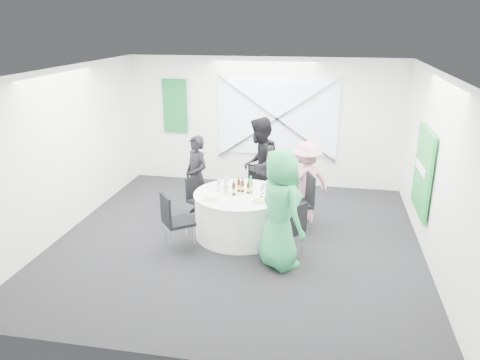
% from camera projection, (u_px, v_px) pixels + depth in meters
% --- Properties ---
extents(floor, '(6.00, 6.00, 0.00)m').
position_uv_depth(floor, '(238.00, 240.00, 7.91)').
color(floor, black).
rests_on(floor, ground).
extents(ceiling, '(6.00, 6.00, 0.00)m').
position_uv_depth(ceiling, '(238.00, 71.00, 7.00)').
color(ceiling, white).
rests_on(ceiling, wall_back).
extents(wall_back, '(6.00, 0.00, 6.00)m').
position_uv_depth(wall_back, '(264.00, 122.00, 10.25)').
color(wall_back, white).
rests_on(wall_back, floor).
extents(wall_front, '(6.00, 0.00, 6.00)m').
position_uv_depth(wall_front, '(181.00, 244.00, 4.67)').
color(wall_front, white).
rests_on(wall_front, floor).
extents(wall_left, '(0.00, 6.00, 6.00)m').
position_uv_depth(wall_left, '(65.00, 151.00, 7.98)').
color(wall_left, white).
rests_on(wall_left, floor).
extents(wall_right, '(0.00, 6.00, 6.00)m').
position_uv_depth(wall_right, '(436.00, 171.00, 6.93)').
color(wall_right, white).
rests_on(wall_right, floor).
extents(window_panel, '(2.60, 0.03, 1.60)m').
position_uv_depth(window_panel, '(277.00, 119.00, 10.12)').
color(window_panel, silver).
rests_on(window_panel, wall_back).
extents(window_brace_a, '(2.63, 0.05, 1.84)m').
position_uv_depth(window_brace_a, '(277.00, 119.00, 10.09)').
color(window_brace_a, silver).
rests_on(window_brace_a, window_panel).
extents(window_brace_b, '(2.63, 0.05, 1.84)m').
position_uv_depth(window_brace_b, '(277.00, 119.00, 10.09)').
color(window_brace_b, silver).
rests_on(window_brace_b, window_panel).
extents(green_banner, '(0.55, 0.04, 1.20)m').
position_uv_depth(green_banner, '(175.00, 106.00, 10.45)').
color(green_banner, '#13632F').
rests_on(green_banner, wall_back).
extents(green_sign, '(0.05, 1.20, 1.40)m').
position_uv_depth(green_sign, '(423.00, 171.00, 7.56)').
color(green_sign, '#1A9035').
rests_on(green_sign, wall_right).
extents(banquet_table, '(1.56, 1.56, 0.76)m').
position_uv_depth(banquet_table, '(240.00, 214.00, 7.97)').
color(banquet_table, silver).
rests_on(banquet_table, floor).
extents(chair_back, '(0.43, 0.43, 0.87)m').
position_uv_depth(chair_back, '(256.00, 185.00, 9.03)').
color(chair_back, black).
rests_on(chair_back, floor).
extents(chair_back_left, '(0.51, 0.51, 0.82)m').
position_uv_depth(chair_back_left, '(197.00, 196.00, 8.54)').
color(chair_back_left, black).
rests_on(chair_back_left, floor).
extents(chair_back_right, '(0.61, 0.60, 1.03)m').
position_uv_depth(chair_back_right, '(302.00, 198.00, 8.08)').
color(chair_back_right, black).
rests_on(chair_back_right, floor).
extents(chair_front_right, '(0.58, 0.58, 0.91)m').
position_uv_depth(chair_front_right, '(292.00, 226.00, 7.15)').
color(chair_front_right, black).
rests_on(chair_front_right, floor).
extents(chair_front_left, '(0.61, 0.61, 0.95)m').
position_uv_depth(chair_front_left, '(173.00, 218.00, 7.39)').
color(chair_front_left, black).
rests_on(chair_front_left, floor).
extents(person_man_back_left, '(0.66, 0.63, 1.53)m').
position_uv_depth(person_man_back_left, '(197.00, 176.00, 8.72)').
color(person_man_back_left, black).
rests_on(person_man_back_left, floor).
extents(person_man_back, '(0.62, 0.96, 1.84)m').
position_uv_depth(person_man_back, '(259.00, 166.00, 8.80)').
color(person_man_back, black).
rests_on(person_man_back, floor).
extents(person_woman_pink, '(1.06, 0.94, 1.52)m').
position_uv_depth(person_woman_pink, '(305.00, 183.00, 8.38)').
color(person_woman_pink, pink).
rests_on(person_woman_pink, floor).
extents(person_woman_green, '(1.01, 1.05, 1.81)m').
position_uv_depth(person_woman_green, '(280.00, 209.00, 6.81)').
color(person_woman_green, '#2A9A58').
rests_on(person_woman_green, floor).
extents(plate_back, '(0.28, 0.28, 0.01)m').
position_uv_depth(plate_back, '(245.00, 183.00, 8.34)').
color(plate_back, white).
rests_on(plate_back, banquet_table).
extents(plate_back_left, '(0.25, 0.25, 0.01)m').
position_uv_depth(plate_back_left, '(214.00, 187.00, 8.15)').
color(plate_back_left, white).
rests_on(plate_back_left, banquet_table).
extents(plate_back_right, '(0.28, 0.28, 0.04)m').
position_uv_depth(plate_back_right, '(274.00, 190.00, 7.99)').
color(plate_back_right, white).
rests_on(plate_back_right, banquet_table).
extents(plate_front_right, '(0.28, 0.28, 0.04)m').
position_uv_depth(plate_front_right, '(259.00, 201.00, 7.47)').
color(plate_front_right, white).
rests_on(plate_front_right, banquet_table).
extents(plate_front_left, '(0.26, 0.26, 0.01)m').
position_uv_depth(plate_front_left, '(211.00, 200.00, 7.56)').
color(plate_front_left, white).
rests_on(plate_front_left, banquet_table).
extents(napkin, '(0.21, 0.16, 0.05)m').
position_uv_depth(napkin, '(212.00, 198.00, 7.55)').
color(napkin, silver).
rests_on(napkin, plate_front_left).
extents(beer_bottle_a, '(0.06, 0.06, 0.26)m').
position_uv_depth(beer_bottle_a, '(239.00, 186.00, 7.91)').
color(beer_bottle_a, '#3B200A').
rests_on(beer_bottle_a, banquet_table).
extents(beer_bottle_b, '(0.06, 0.06, 0.25)m').
position_uv_depth(beer_bottle_b, '(242.00, 187.00, 7.90)').
color(beer_bottle_b, '#3B200A').
rests_on(beer_bottle_b, banquet_table).
extents(beer_bottle_c, '(0.06, 0.06, 0.25)m').
position_uv_depth(beer_bottle_c, '(248.00, 188.00, 7.83)').
color(beer_bottle_c, '#3B200A').
rests_on(beer_bottle_c, banquet_table).
extents(beer_bottle_d, '(0.06, 0.06, 0.27)m').
position_uv_depth(beer_bottle_d, '(234.00, 189.00, 7.74)').
color(beer_bottle_d, '#3B200A').
rests_on(beer_bottle_d, banquet_table).
extents(green_water_bottle, '(0.08, 0.08, 0.30)m').
position_uv_depth(green_water_bottle, '(251.00, 187.00, 7.83)').
color(green_water_bottle, green).
rests_on(green_water_bottle, banquet_table).
extents(clear_water_bottle, '(0.08, 0.08, 0.31)m').
position_uv_depth(clear_water_bottle, '(225.00, 187.00, 7.81)').
color(clear_water_bottle, silver).
rests_on(clear_water_bottle, banquet_table).
extents(wine_glass_a, '(0.07, 0.07, 0.17)m').
position_uv_depth(wine_glass_a, '(220.00, 182.00, 8.04)').
color(wine_glass_a, white).
rests_on(wine_glass_a, banquet_table).
extents(wine_glass_b, '(0.07, 0.07, 0.17)m').
position_uv_depth(wine_glass_b, '(229.00, 181.00, 8.10)').
color(wine_glass_b, white).
rests_on(wine_glass_b, banquet_table).
extents(wine_glass_c, '(0.07, 0.07, 0.17)m').
position_uv_depth(wine_glass_c, '(262.00, 190.00, 7.67)').
color(wine_glass_c, white).
rests_on(wine_glass_c, banquet_table).
extents(wine_glass_d, '(0.07, 0.07, 0.17)m').
position_uv_depth(wine_glass_d, '(218.00, 184.00, 7.92)').
color(wine_glass_d, white).
rests_on(wine_glass_d, banquet_table).
extents(wine_glass_e, '(0.07, 0.07, 0.17)m').
position_uv_depth(wine_glass_e, '(263.00, 187.00, 7.81)').
color(wine_glass_e, white).
rests_on(wine_glass_e, banquet_table).
extents(fork_a, '(0.09, 0.14, 0.01)m').
position_uv_depth(fork_a, '(224.00, 184.00, 8.32)').
color(fork_a, silver).
rests_on(fork_a, banquet_table).
extents(knife_a, '(0.10, 0.13, 0.01)m').
position_uv_depth(knife_a, '(211.00, 188.00, 8.11)').
color(knife_a, silver).
rests_on(knife_a, banquet_table).
extents(fork_b, '(0.10, 0.13, 0.01)m').
position_uv_depth(fork_b, '(274.00, 192.00, 7.92)').
color(fork_b, silver).
rests_on(fork_b, banquet_table).
extents(knife_b, '(0.09, 0.14, 0.01)m').
position_uv_depth(knife_b, '(266.00, 186.00, 8.18)').
color(knife_b, silver).
rests_on(knife_b, banquet_table).
extents(fork_c, '(0.11, 0.13, 0.01)m').
position_uv_depth(fork_c, '(255.00, 205.00, 7.35)').
color(fork_c, silver).
rests_on(fork_c, banquet_table).
extents(knife_c, '(0.10, 0.13, 0.01)m').
position_uv_depth(knife_c, '(271.00, 200.00, 7.58)').
color(knife_c, silver).
rests_on(knife_c, banquet_table).
extents(fork_d, '(0.12, 0.12, 0.01)m').
position_uv_depth(fork_d, '(207.00, 197.00, 7.69)').
color(fork_d, silver).
rests_on(fork_d, banquet_table).
extents(knife_d, '(0.10, 0.13, 0.01)m').
position_uv_depth(knife_d, '(213.00, 202.00, 7.48)').
color(knife_d, silver).
rests_on(knife_d, banquet_table).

